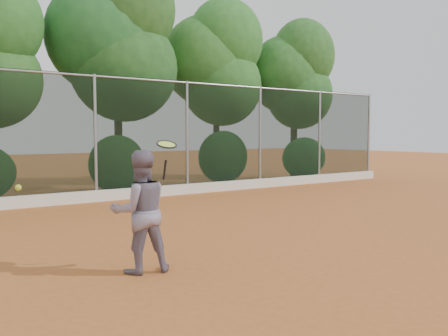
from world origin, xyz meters
TOP-DOWN VIEW (x-y plane):
  - ground at (0.00, 0.00)m, footprint 80.00×80.00m
  - concrete_curb at (0.00, 6.82)m, footprint 24.00×0.20m
  - tennis_player at (-2.31, -0.23)m, footprint 0.92×0.78m
  - chainlink_fence at (-0.00, 7.00)m, footprint 24.09×0.09m
  - foliage_backdrop at (-0.55, 8.98)m, footprint 23.70×3.63m
  - tennis_racket at (-1.91, -0.26)m, footprint 0.33×0.32m
  - tennis_ball_in_flight at (-4.01, -0.81)m, footprint 0.07×0.07m

SIDE VIEW (x-z plane):
  - ground at x=0.00m, z-range 0.00..0.00m
  - concrete_curb at x=0.00m, z-range 0.00..0.30m
  - tennis_player at x=-2.31m, z-range 0.00..1.65m
  - tennis_ball_in_flight at x=-4.01m, z-range 1.28..1.35m
  - tennis_racket at x=-1.91m, z-range 1.41..1.96m
  - chainlink_fence at x=0.00m, z-range 0.11..3.61m
  - foliage_backdrop at x=-0.55m, z-range 0.63..8.18m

